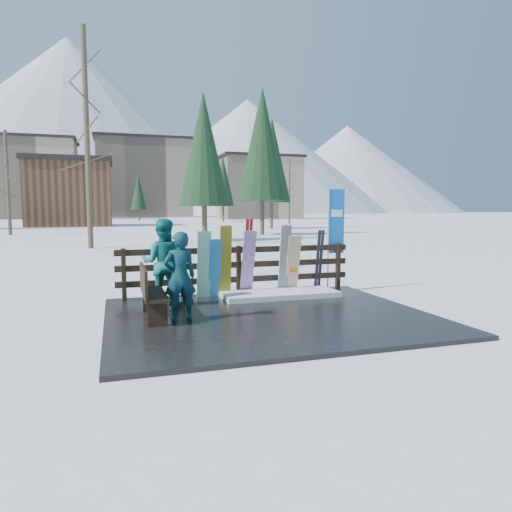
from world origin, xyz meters
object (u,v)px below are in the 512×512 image
object	(u,v)px
rental_flag	(335,225)
snowboard_4	(284,259)
snowboard_3	(248,263)
snowboard_5	(293,264)
snowboard_1	(204,265)
bench	(150,291)
snowboard_0	(215,268)
snowboard_2	(225,261)
person_front	(180,277)
person_back	(163,263)

from	to	relation	value
rental_flag	snowboard_4	bearing A→B (deg)	-169.38
snowboard_3	snowboard_5	bearing A→B (deg)	0.00
snowboard_1	snowboard_3	world-z (taller)	same
snowboard_5	rental_flag	bearing A→B (deg)	12.45
bench	snowboard_0	distance (m)	2.31
snowboard_2	snowboard_4	size ratio (longest dim) A/B	1.00
snowboard_4	snowboard_5	xyz separation A→B (m)	(0.22, -0.00, -0.13)
rental_flag	person_front	bearing A→B (deg)	-151.43
snowboard_0	person_back	distance (m)	1.38
bench	snowboard_4	world-z (taller)	snowboard_4
snowboard_2	rental_flag	size ratio (longest dim) A/B	0.63
snowboard_1	snowboard_5	xyz separation A→B (m)	(2.15, 0.00, -0.07)
snowboard_0	bench	bearing A→B (deg)	-132.91
snowboard_3	snowboard_5	size ratio (longest dim) A/B	1.12
bench	snowboard_5	distance (m)	3.86
snowboard_0	person_back	xyz separation A→B (m)	(-1.22, -0.60, 0.23)
snowboard_1	snowboard_0	bearing A→B (deg)	0.00
rental_flag	person_back	bearing A→B (deg)	-168.66
snowboard_2	rental_flag	world-z (taller)	rental_flag
person_back	snowboard_0	bearing A→B (deg)	-139.88
snowboard_0	snowboard_1	bearing A→B (deg)	180.00
snowboard_4	rental_flag	distance (m)	1.67
rental_flag	person_back	world-z (taller)	rental_flag
snowboard_0	person_front	distance (m)	2.28
person_back	snowboard_1	bearing A→B (deg)	-134.29
snowboard_3	person_front	bearing A→B (deg)	-132.61
bench	rental_flag	size ratio (longest dim) A/B	0.58
snowboard_4	snowboard_5	bearing A→B (deg)	-0.00
person_front	snowboard_1	bearing A→B (deg)	-118.85
snowboard_0	person_front	size ratio (longest dim) A/B	0.85
snowboard_3	person_back	world-z (taller)	person_back
snowboard_2	snowboard_5	size ratio (longest dim) A/B	1.17
snowboard_0	snowboard_4	xyz separation A→B (m)	(1.69, 0.00, 0.15)
bench	person_front	distance (m)	0.66
snowboard_5	person_back	xyz separation A→B (m)	(-3.12, -0.60, 0.22)
snowboard_3	person_back	bearing A→B (deg)	-163.30
snowboard_5	rental_flag	world-z (taller)	rental_flag
rental_flag	person_back	distance (m)	4.49
snowboard_2	snowboard_3	world-z (taller)	snowboard_2
snowboard_2	snowboard_5	world-z (taller)	snowboard_2
snowboard_0	snowboard_5	world-z (taller)	snowboard_5
snowboard_1	snowboard_5	bearing A→B (deg)	0.00
snowboard_1	snowboard_4	size ratio (longest dim) A/B	0.93
snowboard_5	snowboard_0	bearing A→B (deg)	180.00
snowboard_0	snowboard_3	bearing A→B (deg)	0.00
snowboard_3	snowboard_4	size ratio (longest dim) A/B	0.95
snowboard_4	rental_flag	bearing A→B (deg)	10.62
snowboard_2	person_back	size ratio (longest dim) A/B	0.91
snowboard_4	person_front	bearing A→B (deg)	-143.83
snowboard_3	rental_flag	bearing A→B (deg)	6.58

